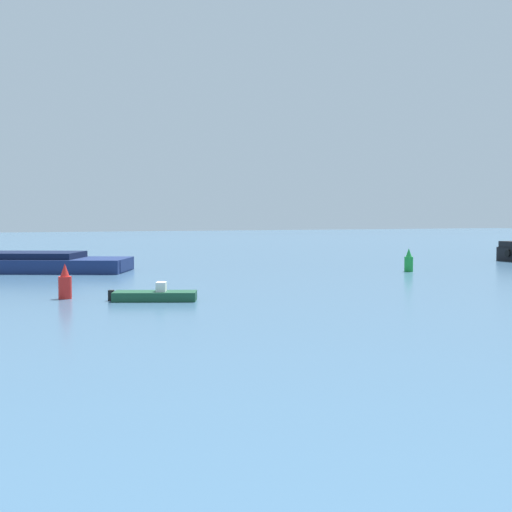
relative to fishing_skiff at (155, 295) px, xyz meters
name	(u,v)px	position (x,y,z in m)	size (l,w,h in m)	color
fishing_skiff	(155,295)	(0.00, 0.00, 0.00)	(4.58, 3.33, 0.99)	#19472D
channel_buoy_red	(65,284)	(-4.03, 3.01, 0.54)	(0.70, 0.70, 1.90)	red
channel_buoy_green	(409,262)	(24.66, 9.39, 0.54)	(0.70, 0.70, 1.90)	green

